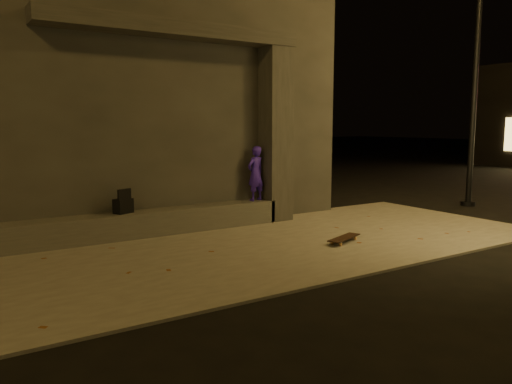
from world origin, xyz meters
TOP-DOWN VIEW (x-y plane):
  - ground at (0.00, 0.00)m, footprint 120.00×120.00m
  - sidewalk at (0.00, 2.00)m, footprint 11.00×4.40m
  - building at (-1.00, 6.49)m, footprint 9.00×5.10m
  - ledge at (-1.50, 3.75)m, footprint 6.00×0.55m
  - column at (1.70, 3.75)m, footprint 0.55×0.55m
  - canopy at (-0.50, 3.80)m, footprint 5.00×0.70m
  - skateboarder at (1.20, 3.75)m, footprint 0.46×0.36m
  - backpack at (-1.61, 3.75)m, footprint 0.37×0.31m
  - skateboard at (1.48, 1.35)m, footprint 0.85×0.49m
  - street_lamp_2 at (7.06, 2.77)m, footprint 0.36×0.36m

SIDE VIEW (x-z plane):
  - ground at x=0.00m, z-range 0.00..0.00m
  - sidewalk at x=0.00m, z-range 0.00..0.04m
  - skateboard at x=1.48m, z-range 0.07..0.16m
  - ledge at x=-1.50m, z-range 0.04..0.49m
  - backpack at x=-1.61m, z-range 0.42..0.87m
  - skateboarder at x=1.20m, z-range 0.49..1.62m
  - column at x=1.70m, z-range 0.04..3.64m
  - building at x=-1.00m, z-range -0.01..5.22m
  - canopy at x=-0.50m, z-range 3.64..3.92m
  - street_lamp_2 at x=7.06m, z-range 0.50..8.44m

